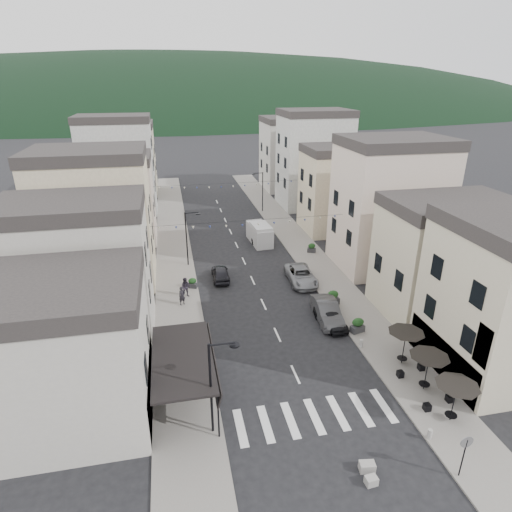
{
  "coord_description": "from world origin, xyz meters",
  "views": [
    {
      "loc": [
        -7.47,
        -16.81,
        18.78
      ],
      "look_at": [
        -0.08,
        18.95,
        3.5
      ],
      "focal_mm": 30.0,
      "sensor_mm": 36.0,
      "label": 1
    }
  ],
  "objects": [
    {
      "name": "parked_car_d",
      "position": [
        2.8,
        32.33,
        0.67
      ],
      "size": [
        2.0,
        4.67,
        1.34
      ],
      "primitive_type": "imported",
      "rotation": [
        0.0,
        0.0,
        -0.03
      ],
      "color": "black",
      "rests_on": "ground"
    },
    {
      "name": "bunting_near",
      "position": [
        0.0,
        22.0,
        5.65
      ],
      "size": [
        19.0,
        0.28,
        0.62
      ],
      "color": "black",
      "rests_on": "ground"
    },
    {
      "name": "traffic_sign",
      "position": [
        5.8,
        -3.5,
        1.93
      ],
      "size": [
        0.7,
        0.07,
        2.7
      ],
      "color": "black",
      "rests_on": "ground"
    },
    {
      "name": "cafe_terrace",
      "position": [
        7.7,
        2.8,
        2.36
      ],
      "size": [
        2.5,
        8.1,
        2.53
      ],
      "color": "black",
      "rests_on": "ground"
    },
    {
      "name": "parked_car_a",
      "position": [
        4.6,
        11.49,
        0.69
      ],
      "size": [
        2.01,
        4.2,
        1.38
      ],
      "primitive_type": "imported",
      "rotation": [
        0.0,
        0.0,
        0.1
      ],
      "color": "black",
      "rests_on": "ground"
    },
    {
      "name": "concrete_block_a",
      "position": [
        1.4,
        -2.19,
        0.25
      ],
      "size": [
        0.86,
        0.61,
        0.5
      ],
      "primitive_type": "cube",
      "rotation": [
        0.0,
        0.0,
        -0.14
      ],
      "color": "gray",
      "rests_on": "ground"
    },
    {
      "name": "pedestrian_a",
      "position": [
        -7.1,
        17.23,
        0.98
      ],
      "size": [
        0.74,
        0.64,
        1.72
      ],
      "primitive_type": "imported",
      "rotation": [
        0.0,
        0.0,
        0.44
      ],
      "color": "black",
      "rests_on": "sidewalk_left"
    },
    {
      "name": "sidewalk_left",
      "position": [
        -7.5,
        32.0,
        0.06
      ],
      "size": [
        4.0,
        76.0,
        0.12
      ],
      "primitive_type": "cube",
      "color": "slate",
      "rests_on": "ground"
    },
    {
      "name": "buildings_row_left",
      "position": [
        -14.5,
        37.75,
        6.12
      ],
      "size": [
        10.2,
        54.16,
        14.0
      ],
      "color": "#ABA69C",
      "rests_on": "ground"
    },
    {
      "name": "boutique_awning",
      "position": [
        -7.25,
        5.0,
        3.11
      ],
      "size": [
        3.77,
        7.5,
        3.28
      ],
      "color": "black",
      "rests_on": "ground"
    },
    {
      "name": "hill_backdrop",
      "position": [
        0.0,
        300.0,
        0.0
      ],
      "size": [
        640.0,
        360.0,
        70.0
      ],
      "primitive_type": "ellipsoid",
      "color": "black",
      "rests_on": "ground"
    },
    {
      "name": "buildings_row_right",
      "position": [
        14.5,
        36.59,
        6.32
      ],
      "size": [
        10.2,
        54.16,
        14.5
      ],
      "color": "#B9B093",
      "rests_on": "ground"
    },
    {
      "name": "streetlamp_left_far",
      "position": [
        -5.82,
        26.0,
        3.7
      ],
      "size": [
        1.7,
        0.56,
        6.0
      ],
      "color": "black",
      "rests_on": "ground"
    },
    {
      "name": "parked_car_e",
      "position": [
        -3.1,
        21.87,
        0.69
      ],
      "size": [
        1.73,
        4.08,
        1.38
      ],
      "primitive_type": "imported",
      "rotation": [
        0.0,
        0.0,
        3.12
      ],
      "color": "black",
      "rests_on": "ground"
    },
    {
      "name": "sidewalk_right",
      "position": [
        7.5,
        32.0,
        0.06
      ],
      "size": [
        4.0,
        76.0,
        0.12
      ],
      "primitive_type": "cube",
      "color": "slate",
      "rests_on": "ground"
    },
    {
      "name": "parked_car_b",
      "position": [
        4.6,
        12.37,
        0.83
      ],
      "size": [
        2.15,
        5.14,
        1.65
      ],
      "primitive_type": "imported",
      "rotation": [
        0.0,
        0.0,
        -0.08
      ],
      "color": "#363638",
      "rests_on": "ground"
    },
    {
      "name": "planter_ra",
      "position": [
        6.27,
        9.96,
        0.71
      ],
      "size": [
        1.21,
        0.87,
        1.22
      ],
      "rotation": [
        0.0,
        0.0,
        0.27
      ],
      "color": "#2F2F32",
      "rests_on": "sidewalk_right"
    },
    {
      "name": "parked_car_c",
      "position": [
        4.6,
        19.63,
        0.74
      ],
      "size": [
        2.65,
        5.43,
        1.49
      ],
      "primitive_type": "imported",
      "rotation": [
        0.0,
        0.0,
        -0.03
      ],
      "color": "gray",
      "rests_on": "ground"
    },
    {
      "name": "planter_la",
      "position": [
        -6.2,
        11.18,
        0.7
      ],
      "size": [
        1.2,
        0.96,
        1.19
      ],
      "rotation": [
        0.0,
        0.0,
        0.41
      ],
      "color": "#2D2D2F",
      "rests_on": "sidewalk_left"
    },
    {
      "name": "delivery_van",
      "position": [
        2.91,
        31.21,
        1.22
      ],
      "size": [
        2.41,
        5.33,
        2.49
      ],
      "rotation": [
        0.0,
        0.0,
        0.07
      ],
      "color": "#BABABC",
      "rests_on": "ground"
    },
    {
      "name": "pedestrian_b",
      "position": [
        -6.69,
        18.68,
        1.05
      ],
      "size": [
        0.99,
        0.81,
        1.87
      ],
      "primitive_type": "imported",
      "rotation": [
        0.0,
        0.0,
        -0.12
      ],
      "color": "#241F2A",
      "rests_on": "sidewalk_left"
    },
    {
      "name": "planter_rb",
      "position": [
        6.0,
        14.69,
        0.74
      ],
      "size": [
        1.19,
        0.72,
        1.28
      ],
      "rotation": [
        0.0,
        0.0,
        0.08
      ],
      "color": "#2A2A2D",
      "rests_on": "sidewalk_right"
    },
    {
      "name": "planter_rc",
      "position": [
        8.08,
        26.71,
        0.64
      ],
      "size": [
        1.09,
        0.88,
        1.08
      ],
      "rotation": [
        0.0,
        0.0,
        -0.42
      ],
      "color": "#292A2C",
      "rests_on": "sidewalk_right"
    },
    {
      "name": "planter_lb",
      "position": [
        -6.0,
        20.4,
        0.6
      ],
      "size": [
        1.01,
        0.81,
        1.0
      ],
      "rotation": [
        0.0,
        0.0,
        -0.42
      ],
      "color": "#29292B",
      "rests_on": "sidewalk_left"
    },
    {
      "name": "streetlamp_right_far",
      "position": [
        5.82,
        44.0,
        3.7
      ],
      "size": [
        1.7,
        0.56,
        6.0
      ],
      "color": "black",
      "rests_on": "ground"
    },
    {
      "name": "ground",
      "position": [
        0.0,
        0.0,
        0.0
      ],
      "size": [
        700.0,
        700.0,
        0.0
      ],
      "primitive_type": "plane",
      "color": "black",
      "rests_on": "ground"
    },
    {
      "name": "streetlamp_left_near",
      "position": [
        -5.82,
        2.0,
        3.7
      ],
      "size": [
        1.7,
        0.56,
        6.0
      ],
      "color": "black",
      "rests_on": "ground"
    },
    {
      "name": "bunting_far",
      "position": [
        0.0,
        38.0,
        5.65
      ],
      "size": [
        19.0,
        0.28,
        0.62
      ],
      "color": "black",
      "rests_on": "ground"
    },
    {
      "name": "concrete_block_b",
      "position": [
        1.26,
        -2.98,
        0.23
      ],
      "size": [
        0.64,
        0.51,
        0.45
      ],
      "primitive_type": "cube",
      "rotation": [
        0.0,
        0.0,
        0.1
      ],
      "color": "gray",
      "rests_on": "ground"
    },
    {
      "name": "boutique_building",
      "position": [
        -15.5,
        5.0,
        4.0
      ],
      "size": [
        12.0,
        8.0,
        8.0
      ],
      "primitive_type": "cube",
      "color": "#ABA69C",
      "rests_on": "ground"
    },
    {
      "name": "bollards",
      "position": [
        0.0,
        5.5,
        0.42
      ],
      "size": [
        11.66,
        10.26,
        0.6
      ],
      "color": "gray",
      "rests_on": "ground"
    }
  ]
}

